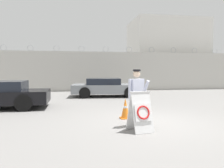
# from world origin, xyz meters

# --- Properties ---
(ground_plane) EXTENTS (90.00, 90.00, 0.00)m
(ground_plane) POSITION_xyz_m (0.00, 0.00, 0.00)
(ground_plane) COLOR gray
(perimeter_wall) EXTENTS (36.00, 0.30, 3.63)m
(perimeter_wall) POSITION_xyz_m (0.00, 11.15, 1.59)
(perimeter_wall) COLOR beige
(perimeter_wall) RESTS_ON ground_plane
(building_block) EXTENTS (7.30, 5.22, 6.79)m
(building_block) POSITION_xyz_m (6.99, 15.34, 3.39)
(building_block) COLOR silver
(building_block) RESTS_ON ground_plane
(barricade_sign) EXTENTS (0.66, 0.75, 1.10)m
(barricade_sign) POSITION_xyz_m (-0.64, -0.90, 0.55)
(barricade_sign) COLOR white
(barricade_sign) RESTS_ON ground_plane
(security_guard) EXTENTS (0.67, 0.37, 1.70)m
(security_guard) POSITION_xyz_m (-0.59, -0.32, 0.94)
(security_guard) COLOR #514C42
(security_guard) RESTS_ON ground_plane
(traffic_cone_near) EXTENTS (0.35, 0.35, 0.70)m
(traffic_cone_near) POSITION_xyz_m (-0.70, 0.72, 0.35)
(traffic_cone_near) COLOR orange
(traffic_cone_near) RESTS_ON ground_plane
(parked_car_rear_sedan) EXTENTS (4.50, 2.29, 1.16)m
(parked_car_rear_sedan) POSITION_xyz_m (-0.53, 7.16, 0.60)
(parked_car_rear_sedan) COLOR black
(parked_car_rear_sedan) RESTS_ON ground_plane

